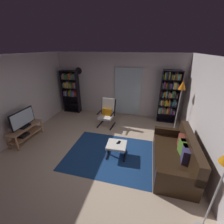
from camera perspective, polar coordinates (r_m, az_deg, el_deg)
name	(u,v)px	position (r m, az deg, el deg)	size (l,w,h in m)	color
ground_plane	(95,154)	(4.34, -6.50, -15.90)	(7.02, 7.02, 0.00)	#CAAF94
wall_back	(118,85)	(6.30, 2.25, 10.44)	(5.60, 0.06, 2.60)	beige
wall_left	(6,103)	(5.25, -36.14, 2.94)	(0.06, 6.00, 2.60)	beige
wall_right	(215,125)	(3.71, 35.44, -4.23)	(0.06, 6.00, 2.60)	beige
glass_door_panel	(128,92)	(6.22, 6.12, 7.78)	(1.10, 0.01, 2.00)	silver
area_rug	(109,154)	(4.30, -1.03, -16.10)	(2.37, 1.88, 0.01)	navy
tv_stand	(26,132)	(5.41, -30.74, -6.69)	(0.40, 1.15, 0.49)	tan
television	(23,119)	(5.24, -31.55, -2.50)	(0.20, 0.86, 0.56)	black
bookshelf_near_tv	(71,89)	(6.84, -15.85, 8.79)	(0.75, 0.30, 1.88)	black
bookshelf_near_sofa	(169,96)	(6.01, 21.41, 5.95)	(0.69, 0.30, 2.04)	black
leather_sofa	(175,156)	(4.07, 23.60, -15.60)	(0.87, 1.84, 0.88)	black
lounge_armchair	(107,112)	(5.53, -1.90, 0.08)	(0.61, 0.69, 1.02)	black
ottoman	(117,146)	(4.09, 1.81, -13.16)	(0.55, 0.51, 0.37)	white
tv_remote	(118,142)	(4.09, 2.50, -11.80)	(0.04, 0.14, 0.02)	black
cell_phone	(119,142)	(4.10, 2.76, -11.75)	(0.07, 0.14, 0.01)	black
floor_lamp_by_shelf	(182,90)	(5.15, 25.60, 7.76)	(0.23, 0.23, 1.83)	#A5A5AD
wall_clock	(79,71)	(6.69, -12.91, 15.49)	(0.29, 0.03, 0.29)	silver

